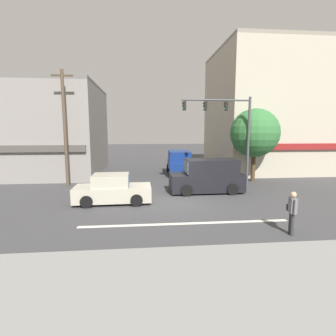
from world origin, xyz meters
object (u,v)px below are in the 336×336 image
(pedestrian_foreground_with_bag, at_px, (292,210))
(van_crossing_center, at_px, (208,177))
(traffic_light_mast, at_px, (231,125))
(utility_pole_far_right, at_px, (247,129))
(utility_pole_near_left, at_px, (65,127))
(sedan_crossing_rightbound, at_px, (113,190))
(van_crossing_leftbound, at_px, (179,163))
(street_tree, at_px, (255,133))

(pedestrian_foreground_with_bag, bearing_deg, van_crossing_center, 102.02)
(traffic_light_mast, bearing_deg, utility_pole_far_right, 57.99)
(utility_pole_near_left, bearing_deg, sedan_crossing_rightbound, -51.85)
(utility_pole_near_left, relative_size, sedan_crossing_rightbound, 1.93)
(utility_pole_near_left, relative_size, van_crossing_center, 1.72)
(traffic_light_mast, relative_size, pedestrian_foreground_with_bag, 3.71)
(utility_pole_far_right, xyz_separation_m, sedan_crossing_rightbound, (-10.98, -8.82, -3.36))
(van_crossing_leftbound, height_order, sedan_crossing_rightbound, van_crossing_leftbound)
(van_crossing_leftbound, relative_size, sedan_crossing_rightbound, 1.13)
(utility_pole_near_left, distance_m, utility_pole_far_right, 15.22)
(street_tree, distance_m, pedestrian_foreground_with_bag, 11.00)
(street_tree, height_order, van_crossing_leftbound, street_tree)
(utility_pole_far_right, bearing_deg, street_tree, -102.91)
(utility_pole_far_right, bearing_deg, pedestrian_foreground_with_bag, -104.96)
(utility_pole_far_right, bearing_deg, van_crossing_leftbound, 179.62)
(street_tree, bearing_deg, pedestrian_foreground_with_bag, -105.68)
(utility_pole_near_left, height_order, pedestrian_foreground_with_bag, utility_pole_near_left)
(utility_pole_far_right, relative_size, traffic_light_mast, 1.26)
(utility_pole_near_left, distance_m, pedestrian_foreground_with_bag, 14.99)
(traffic_light_mast, distance_m, van_crossing_leftbound, 6.82)
(van_crossing_leftbound, xyz_separation_m, sedan_crossing_rightbound, (-4.85, -8.86, -0.29))
(utility_pole_near_left, relative_size, traffic_light_mast, 1.29)
(van_crossing_leftbound, bearing_deg, pedestrian_foreground_with_bag, -80.22)
(utility_pole_near_left, bearing_deg, van_crossing_leftbound, 26.22)
(utility_pole_near_left, xyz_separation_m, sedan_crossing_rightbound, (3.67, -4.67, -3.42))
(sedan_crossing_rightbound, bearing_deg, pedestrian_foreground_with_bag, -35.08)
(sedan_crossing_rightbound, bearing_deg, utility_pole_far_right, 38.78)
(van_crossing_leftbound, distance_m, sedan_crossing_rightbound, 10.11)
(street_tree, bearing_deg, utility_pole_far_right, 77.09)
(sedan_crossing_rightbound, xyz_separation_m, pedestrian_foreground_with_bag, (7.26, -5.10, 0.24))
(traffic_light_mast, bearing_deg, sedan_crossing_rightbound, -154.84)
(utility_pole_near_left, bearing_deg, traffic_light_mast, -5.19)
(van_crossing_leftbound, height_order, van_crossing_center, same)
(utility_pole_near_left, xyz_separation_m, van_crossing_center, (9.42, -2.72, -3.13))
(van_crossing_leftbound, relative_size, pedestrian_foreground_with_bag, 2.81)
(traffic_light_mast, distance_m, pedestrian_foreground_with_bag, 9.36)
(sedan_crossing_rightbound, bearing_deg, street_tree, 26.93)
(street_tree, distance_m, utility_pole_far_right, 3.78)
(street_tree, distance_m, sedan_crossing_rightbound, 11.76)
(utility_pole_far_right, xyz_separation_m, van_crossing_leftbound, (-6.13, 0.04, -3.06))
(van_crossing_leftbound, bearing_deg, utility_pole_far_right, -0.38)
(utility_pole_near_left, height_order, sedan_crossing_rightbound, utility_pole_near_left)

